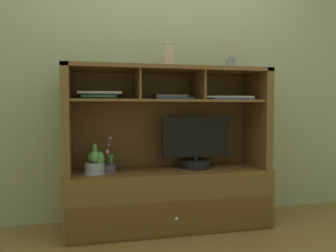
# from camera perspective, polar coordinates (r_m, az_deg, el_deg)

# --- Properties ---
(floor_plane) EXTENTS (6.00, 6.00, 0.02)m
(floor_plane) POSITION_cam_1_polar(r_m,az_deg,el_deg) (2.90, 0.00, -16.69)
(floor_plane) COLOR brown
(floor_plane) RESTS_ON ground
(back_wall) EXTENTS (6.00, 0.02, 2.80)m
(back_wall) POSITION_cam_1_polar(r_m,az_deg,el_deg) (3.04, -1.26, 11.20)
(back_wall) COLOR gray
(back_wall) RESTS_ON ground
(media_console) EXTENTS (1.64, 0.54, 1.29)m
(media_console) POSITION_cam_1_polar(r_m,az_deg,el_deg) (2.80, -0.04, -8.84)
(media_console) COLOR brown
(media_console) RESTS_ON ground
(tv_monitor) EXTENTS (0.57, 0.25, 0.43)m
(tv_monitor) POSITION_cam_1_polar(r_m,az_deg,el_deg) (2.82, 4.78, -3.65)
(tv_monitor) COLOR black
(tv_monitor) RESTS_ON media_console
(potted_orchid) EXTENTS (0.13, 0.13, 0.28)m
(potted_orchid) POSITION_cam_1_polar(r_m,az_deg,el_deg) (2.70, -9.95, -6.78)
(potted_orchid) COLOR #4D425B
(potted_orchid) RESTS_ON media_console
(potted_fern) EXTENTS (0.17, 0.17, 0.23)m
(potted_fern) POSITION_cam_1_polar(r_m,az_deg,el_deg) (2.65, -12.21, -6.23)
(potted_fern) COLOR gray
(potted_fern) RESTS_ON media_console
(magazine_stack_left) EXTENTS (0.35, 0.31, 0.06)m
(magazine_stack_left) POSITION_cam_1_polar(r_m,az_deg,el_deg) (2.73, -11.39, 5.12)
(magazine_stack_left) COLOR slate
(magazine_stack_left) RESTS_ON media_console
(magazine_stack_centre) EXTENTS (0.42, 0.30, 0.03)m
(magazine_stack_centre) POSITION_cam_1_polar(r_m,az_deg,el_deg) (2.87, 9.97, 4.66)
(magazine_stack_centre) COLOR #384578
(magazine_stack_centre) RESTS_ON media_console
(magazine_stack_right) EXTENTS (0.33, 0.27, 0.04)m
(magazine_stack_right) POSITION_cam_1_polar(r_m,az_deg,el_deg) (2.75, 0.44, 4.83)
(magazine_stack_right) COLOR #3A4673
(magazine_stack_right) RESTS_ON media_console
(diffuser_bottle) EXTENTS (0.07, 0.07, 0.24)m
(diffuser_bottle) POSITION_cam_1_polar(r_m,az_deg,el_deg) (2.90, 10.53, 10.36)
(diffuser_bottle) COLOR slate
(diffuser_bottle) RESTS_ON media_console
(ceramic_vase) EXTENTS (0.10, 0.10, 0.19)m
(ceramic_vase) POSITION_cam_1_polar(r_m,az_deg,el_deg) (2.74, 0.10, 11.90)
(ceramic_vase) COLOR tan
(ceramic_vase) RESTS_ON media_console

